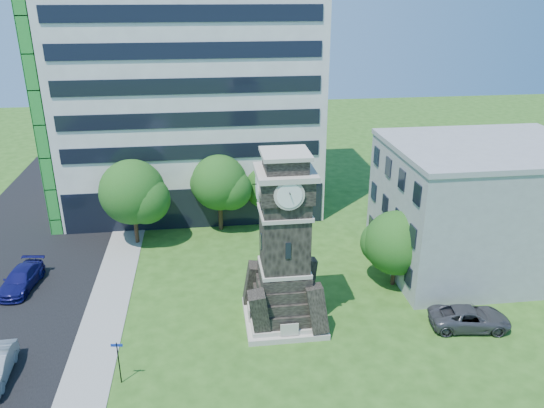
{
  "coord_description": "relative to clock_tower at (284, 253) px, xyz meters",
  "views": [
    {
      "loc": [
        -1.86,
        -28.9,
        21.46
      ],
      "look_at": [
        3.02,
        8.47,
        6.16
      ],
      "focal_mm": 35.0,
      "sensor_mm": 36.0,
      "label": 1
    }
  ],
  "objects": [
    {
      "name": "car_street_north",
      "position": [
        -19.43,
        6.89,
        -4.52
      ],
      "size": [
        2.8,
        5.49,
        1.52
      ],
      "primitive_type": "imported",
      "rotation": [
        0.0,
        0.0,
        -0.13
      ],
      "color": "#141459",
      "rests_on": "ground"
    },
    {
      "name": "ground",
      "position": [
        -3.0,
        -2.0,
        -5.28
      ],
      "size": [
        160.0,
        160.0,
        0.0
      ],
      "primitive_type": "plane",
      "color": "#295017",
      "rests_on": "ground"
    },
    {
      "name": "sidewalk",
      "position": [
        -12.5,
        3.0,
        -5.25
      ],
      "size": [
        3.0,
        70.0,
        0.06
      ],
      "primitive_type": "cube",
      "color": "gray",
      "rests_on": "ground"
    },
    {
      "name": "office_low",
      "position": [
        16.97,
        6.0,
        -0.07
      ],
      "size": [
        15.2,
        12.2,
        10.4
      ],
      "color": "#9C9EA1",
      "rests_on": "ground"
    },
    {
      "name": "tree_ne",
      "position": [
        0.99,
        17.15,
        -1.63
      ],
      "size": [
        5.14,
        4.67,
        6.14
      ],
      "rotation": [
        0.0,
        0.0,
        -0.22
      ],
      "color": "#332114",
      "rests_on": "ground"
    },
    {
      "name": "tree_nc",
      "position": [
        -3.65,
        15.78,
        -0.7
      ],
      "size": [
        5.73,
        5.21,
        7.38
      ],
      "rotation": [
        0.0,
        0.0,
        -0.2
      ],
      "color": "#332114",
      "rests_on": "ground"
    },
    {
      "name": "tree_nw",
      "position": [
        -11.33,
        13.81,
        -0.52
      ],
      "size": [
        6.33,
        5.75,
        7.83
      ],
      "rotation": [
        0.0,
        0.0,
        -0.18
      ],
      "color": "#332114",
      "rests_on": "ground"
    },
    {
      "name": "car_east_lot",
      "position": [
        12.42,
        -2.48,
        -4.53
      ],
      "size": [
        5.68,
        3.18,
        1.5
      ],
      "primitive_type": "imported",
      "rotation": [
        0.0,
        0.0,
        1.44
      ],
      "color": "#424145",
      "rests_on": "ground"
    },
    {
      "name": "office_tall",
      "position": [
        -6.2,
        23.84,
        8.94
      ],
      "size": [
        26.2,
        15.11,
        28.6
      ],
      "color": "white",
      "rests_on": "ground"
    },
    {
      "name": "tree_east",
      "position": [
        9.27,
        3.73,
        -1.84
      ],
      "size": [
        5.43,
        4.94,
        6.06
      ],
      "rotation": [
        0.0,
        0.0,
        0.12
      ],
      "color": "#332114",
      "rests_on": "ground"
    },
    {
      "name": "park_bench",
      "position": [
        0.13,
        -1.75,
        -4.75
      ],
      "size": [
        1.93,
        0.51,
        0.99
      ],
      "rotation": [
        0.0,
        0.0,
        -0.35
      ],
      "color": "black",
      "rests_on": "ground"
    },
    {
      "name": "street_sign",
      "position": [
        -10.42,
        -5.04,
        -3.52
      ],
      "size": [
        0.68,
        0.07,
        2.81
      ],
      "rotation": [
        0.0,
        0.0,
        -0.12
      ],
      "color": "black",
      "rests_on": "ground"
    },
    {
      "name": "clock_tower",
      "position": [
        0.0,
        0.0,
        0.0
      ],
      "size": [
        5.4,
        5.4,
        12.22
      ],
      "color": "#BBB3A3",
      "rests_on": "ground"
    }
  ]
}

